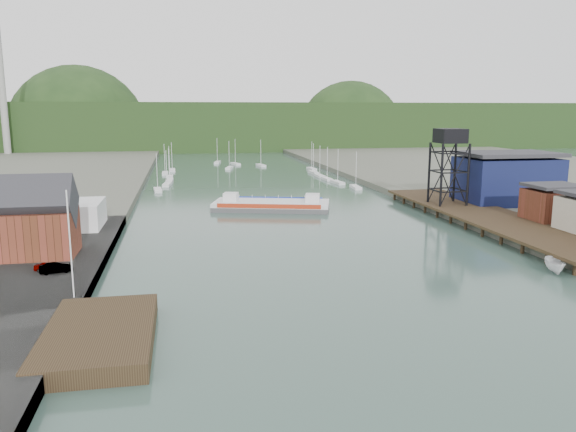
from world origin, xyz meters
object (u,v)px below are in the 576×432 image
object	(u,v)px
chain_ferry	(271,205)
car_west_a	(48,267)
motorboat	(555,266)
harbor_building	(31,225)
lift_tower	(450,141)

from	to	relation	value
chain_ferry	car_west_a	xyz separation A→B (m)	(-36.72, -48.64, 1.14)
motorboat	chain_ferry	bearing A→B (deg)	137.32
harbor_building	chain_ferry	world-z (taller)	harbor_building
lift_tower	car_west_a	world-z (taller)	lift_tower
car_west_a	chain_ferry	bearing A→B (deg)	-21.30
chain_ferry	motorboat	world-z (taller)	chain_ferry
chain_ferry	car_west_a	size ratio (longest dim) A/B	7.84
harbor_building	lift_tower	xyz separation A→B (m)	(77.00, 28.00, 9.56)
lift_tower	chain_ferry	world-z (taller)	lift_tower
motorboat	harbor_building	bearing A→B (deg)	-174.04
chain_ferry	car_west_a	distance (m)	60.96
motorboat	car_west_a	world-z (taller)	car_west_a
harbor_building	car_west_a	size ratio (longest dim) A/B	3.49
motorboat	car_west_a	size ratio (longest dim) A/B	1.52
motorboat	car_west_a	xyz separation A→B (m)	(-66.91, 7.97, 1.17)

